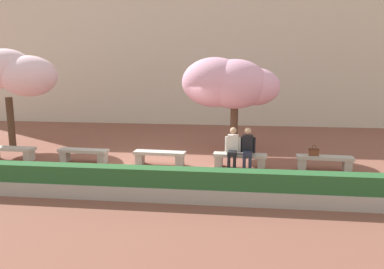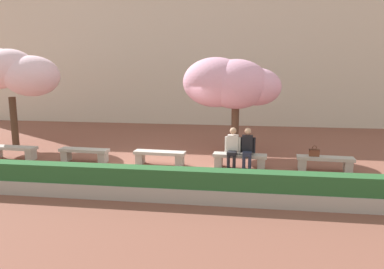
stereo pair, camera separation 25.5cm
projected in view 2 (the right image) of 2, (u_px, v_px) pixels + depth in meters
The scene contains 13 objects.
ground_plane at pixel (160, 164), 12.34m from camera, with size 100.00×100.00×0.00m, color brown.
building_facade at pixel (200, 34), 21.79m from camera, with size 28.00×4.00×10.10m, color beige.
stone_bench_west_end at pixel (13, 151), 13.04m from camera, with size 1.72×0.51×0.45m.
stone_bench_near_west at pixel (84, 153), 12.66m from camera, with size 1.72×0.51×0.45m.
stone_bench_center at pixel (160, 156), 12.29m from camera, with size 1.72×0.51×0.45m.
stone_bench_near_east at pixel (240, 158), 11.92m from camera, with size 1.72×0.51×0.45m.
stone_bench_east_end at pixel (325, 161), 11.54m from camera, with size 1.72×0.51×0.45m.
person_seated_left at pixel (233, 146), 11.83m from camera, with size 0.51×0.70×1.29m.
person_seated_right at pixel (247, 147), 11.76m from camera, with size 0.51×0.69×1.29m.
handbag at pixel (314, 152), 11.56m from camera, with size 0.30×0.15×0.34m.
cherry_tree_main at pixel (231, 84), 13.54m from camera, with size 3.56×2.21×3.52m.
cherry_tree_secondary at pixel (12, 72), 14.69m from camera, with size 3.79×2.20×3.93m.
planter_hedge_foreground at pixel (129, 183), 9.14m from camera, with size 14.42×0.50×0.80m.
Camera 2 is at (2.79, -11.68, 3.20)m, focal length 35.00 mm.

